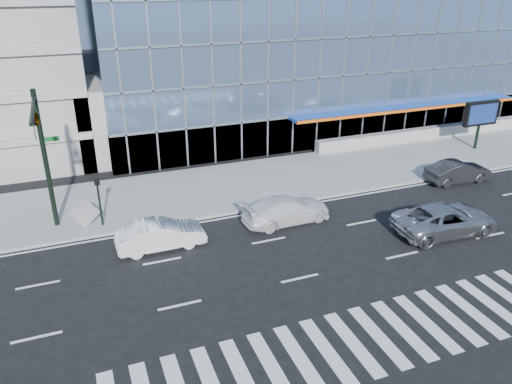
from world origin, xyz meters
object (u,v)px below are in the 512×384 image
(ped_signal_post, at_px, (99,194))
(white_suv, at_px, (286,210))
(silver_suv, at_px, (446,220))
(tilted_panel, at_px, (85,213))
(white_sedan, at_px, (161,235))
(marquee_sign, at_px, (481,114))
(dark_sedan, at_px, (458,172))
(traffic_signal, at_px, (39,133))

(ped_signal_post, height_order, white_suv, ped_signal_post)
(silver_suv, xyz_separation_m, tilted_panel, (-19.14, 7.77, 0.22))
(ped_signal_post, distance_m, white_sedan, 4.67)
(marquee_sign, bearing_deg, tilted_panel, -174.56)
(marquee_sign, xyz_separation_m, white_suv, (-20.15, -6.21, -2.28))
(ped_signal_post, xyz_separation_m, white_suv, (10.35, -3.16, -1.35))
(ped_signal_post, xyz_separation_m, silver_suv, (18.24, -7.71, -1.30))
(white_sedan, relative_size, dark_sedan, 1.01)
(marquee_sign, bearing_deg, traffic_signal, -174.08)
(traffic_signal, distance_m, marquee_sign, 33.32)
(dark_sedan, bearing_deg, silver_suv, 136.36)
(white_sedan, height_order, tilted_panel, tilted_panel)
(marquee_sign, relative_size, dark_sedan, 0.85)
(silver_suv, xyz_separation_m, white_sedan, (-15.49, 4.19, -0.06))
(white_sedan, bearing_deg, traffic_signal, 58.25)
(white_sedan, bearing_deg, white_suv, -88.04)
(dark_sedan, bearing_deg, marquee_sign, -48.93)
(marquee_sign, relative_size, silver_suv, 0.66)
(traffic_signal, height_order, white_suv, traffic_signal)
(ped_signal_post, distance_m, dark_sedan, 24.35)
(traffic_signal, bearing_deg, silver_suv, -19.48)
(white_suv, bearing_deg, traffic_signal, 74.41)
(white_sedan, distance_m, dark_sedan, 21.54)
(dark_sedan, bearing_deg, ped_signal_post, 87.91)
(ped_signal_post, relative_size, tilted_panel, 2.31)
(tilted_panel, bearing_deg, ped_signal_post, -9.07)
(traffic_signal, xyz_separation_m, white_sedan, (5.25, -3.15, -5.38))
(tilted_panel, bearing_deg, traffic_signal, -170.35)
(silver_suv, distance_m, white_sedan, 16.04)
(traffic_signal, distance_m, silver_suv, 22.63)
(silver_suv, height_order, dark_sedan, silver_suv)
(ped_signal_post, relative_size, silver_suv, 0.49)
(white_sedan, xyz_separation_m, tilted_panel, (-3.66, 3.58, 0.28))
(white_suv, bearing_deg, dark_sedan, -88.38)
(traffic_signal, bearing_deg, dark_sedan, -3.36)
(traffic_signal, bearing_deg, white_suv, -12.22)
(dark_sedan, relative_size, tilted_panel, 3.62)
(marquee_sign, distance_m, white_suv, 21.20)
(traffic_signal, relative_size, marquee_sign, 2.00)
(ped_signal_post, relative_size, dark_sedan, 0.64)
(white_suv, distance_m, dark_sedan, 13.94)
(white_sedan, bearing_deg, ped_signal_post, 37.21)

